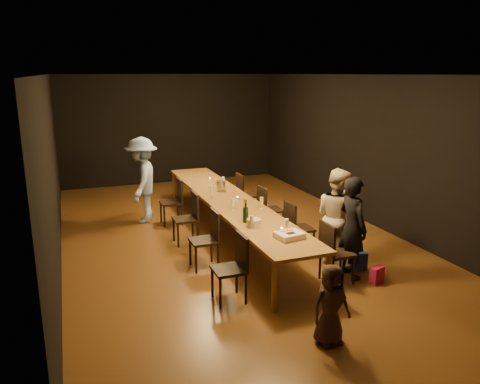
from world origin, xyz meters
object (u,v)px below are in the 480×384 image
object	(u,v)px
man_blue	(142,180)
table	(229,202)
chair_right_0	(338,252)
birthday_cake	(289,235)
chair_left_1	(204,240)
child	(331,305)
woman_tan	(337,217)
chair_right_2	(271,209)
chair_right_3	(248,195)
woman_birthday	(352,228)
champagne_bottle	(246,211)
plate_stack	(254,223)
chair_left_2	(185,218)
chair_left_3	(171,202)
ice_bucket	(221,186)
chair_right_1	(300,228)
chair_left_0	(229,269)

from	to	relation	value
man_blue	table	bearing A→B (deg)	59.75
chair_right_0	birthday_cake	size ratio (longest dim) A/B	2.24
chair_left_1	child	xyz separation A→B (m)	(0.74, -2.59, 0.02)
chair_left_1	woman_tan	size ratio (longest dim) A/B	0.59
chair_right_2	chair_right_3	world-z (taller)	same
chair_left_1	woman_birthday	distance (m)	2.30
chair_right_3	champagne_bottle	xyz separation A→B (m)	(-1.07, -2.61, 0.47)
table	plate_stack	world-z (taller)	plate_stack
chair_right_2	woman_birthday	xyz separation A→B (m)	(0.30, -2.30, 0.32)
chair_left_2	chair_left_3	distance (m)	1.20
chair_left_3	man_blue	bearing A→B (deg)	55.07
chair_left_2	man_blue	size ratio (longest dim) A/B	0.52
birthday_cake	champagne_bottle	size ratio (longest dim) A/B	1.13
woman_tan	child	size ratio (longest dim) A/B	1.65
chair_left_2	woman_birthday	size ratio (longest dim) A/B	0.59
chair_right_2	ice_bucket	xyz separation A→B (m)	(-0.79, 0.66, 0.38)
chair_left_3	birthday_cake	distance (m)	3.65
chair_right_1	chair_left_3	size ratio (longest dim) A/B	1.00
chair_left_2	man_blue	bearing A→B (deg)	17.94
man_blue	ice_bucket	xyz separation A→B (m)	(1.41, -0.89, -0.04)
table	ice_bucket	bearing A→B (deg)	85.24
birthday_cake	plate_stack	world-z (taller)	plate_stack
plate_stack	chair_left_2	bearing A→B (deg)	111.87
chair_right_3	man_blue	distance (m)	2.27
woman_birthday	champagne_bottle	xyz separation A→B (m)	(-1.37, 0.89, 0.15)
chair_right_2	birthday_cake	world-z (taller)	chair_right_2
chair_right_0	woman_birthday	world-z (taller)	woman_birthday
chair_left_0	champagne_bottle	distance (m)	1.26
chair_left_2	champagne_bottle	xyz separation A→B (m)	(0.63, -1.41, 0.47)
chair_right_2	plate_stack	distance (m)	1.99
birthday_cake	champagne_bottle	bearing A→B (deg)	100.93
chair_left_2	plate_stack	xyz separation A→B (m)	(0.67, -1.66, 0.35)
child	ice_bucket	world-z (taller)	child
man_blue	ice_bucket	distance (m)	1.66
table	chair_right_0	bearing A→B (deg)	-70.50
chair_left_3	man_blue	world-z (taller)	man_blue
chair_right_0	champagne_bottle	world-z (taller)	champagne_bottle
plate_stack	woman_tan	bearing A→B (deg)	-4.80
woman_tan	plate_stack	distance (m)	1.40
chair_left_2	ice_bucket	bearing A→B (deg)	-53.76
plate_stack	chair_left_1	bearing A→B (deg)	145.35
chair_right_1	ice_bucket	distance (m)	2.06
chair_right_2	chair_left_3	xyz separation A→B (m)	(-1.70, 1.20, 0.00)
chair_right_0	champagne_bottle	bearing A→B (deg)	-132.77
chair_left_1	champagne_bottle	xyz separation A→B (m)	(0.63, -0.21, 0.47)
chair_left_2	chair_right_2	bearing A→B (deg)	-90.00
ice_bucket	birthday_cake	bearing A→B (deg)	-89.21
chair_right_2	chair_left_0	size ratio (longest dim) A/B	1.00
table	birthday_cake	size ratio (longest dim) A/B	14.48
woman_tan	child	bearing A→B (deg)	134.60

